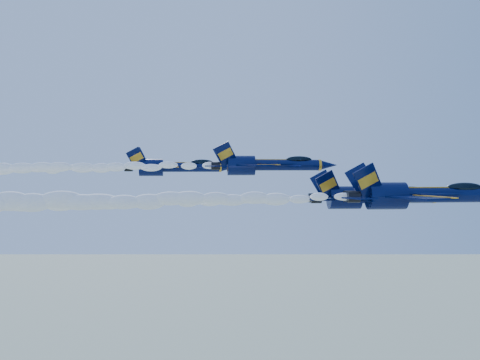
{
  "coord_description": "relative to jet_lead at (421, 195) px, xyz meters",
  "views": [
    {
      "loc": [
        -12.05,
        -77.0,
        155.41
      ],
      "look_at": [
        -5.09,
        0.02,
        152.96
      ],
      "focal_mm": 45.0,
      "sensor_mm": 36.0,
      "label": 1
    }
  ],
  "objects": [
    {
      "name": "smoke_trail_jet_lead",
      "position": [
        -34.89,
        0.0,
        -0.52
      ],
      "size": [
        52.62,
        2.72,
        2.45
      ],
      "primitive_type": "ellipsoid",
      "color": "white"
    },
    {
      "name": "jet_lead",
      "position": [
        0.0,
        0.0,
        0.0
      ],
      "size": [
        20.08,
        16.47,
        7.46
      ],
      "color": "#060E35"
    },
    {
      "name": "jet_second",
      "position": [
        -3.66,
        5.88,
        -0.55
      ],
      "size": [
        18.2,
        14.93,
        6.76
      ],
      "color": "#060E35"
    },
    {
      "name": "smoke_trail_jet_second",
      "position": [
        -37.75,
        5.88,
        -1.05
      ],
      "size": [
        52.62,
        2.47,
        2.22
      ],
      "primitive_type": "ellipsoid",
      "color": "white"
    },
    {
      "name": "smoke_trail_jet_third",
      "position": [
        -49.4,
        14.72,
        2.82
      ],
      "size": [
        52.62,
        2.34,
        2.11
      ],
      "primitive_type": "ellipsoid",
      "color": "white"
    },
    {
      "name": "jet_fourth",
      "position": [
        -28.4,
        23.63,
        2.94
      ],
      "size": [
        16.38,
        13.44,
        6.09
      ],
      "color": "#060E35"
    },
    {
      "name": "jet_third",
      "position": [
        -15.7,
        14.72,
        3.31
      ],
      "size": [
        17.28,
        14.18,
        6.42
      ],
      "color": "#060E35"
    }
  ]
}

